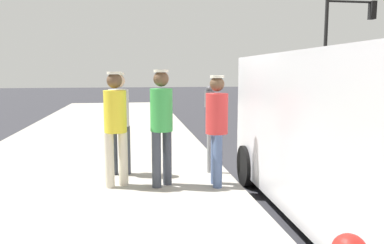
% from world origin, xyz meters
% --- Properties ---
extents(ground_plane, '(80.00, 80.00, 0.00)m').
position_xyz_m(ground_plane, '(0.00, 0.00, 0.00)').
color(ground_plane, '#2D2D33').
extents(sidewalk_slab, '(5.00, 32.00, 0.15)m').
position_xyz_m(sidewalk_slab, '(3.50, 0.00, 0.07)').
color(sidewalk_slab, '#9E998E').
rests_on(sidewalk_slab, ground).
extents(parking_meter_near, '(0.14, 0.18, 1.52)m').
position_xyz_m(parking_meter_near, '(1.35, -0.63, 1.18)').
color(parking_meter_near, gray).
rests_on(parking_meter_near, sidewalk_slab).
extents(pedestrian_in_yellow, '(0.35, 0.34, 1.76)m').
position_xyz_m(pedestrian_in_yellow, '(2.91, -0.04, 1.17)').
color(pedestrian_in_yellow, beige).
rests_on(pedestrian_in_yellow, sidewalk_slab).
extents(pedestrian_in_gray, '(0.36, 0.34, 1.74)m').
position_xyz_m(pedestrian_in_gray, '(2.89, -0.74, 1.15)').
color(pedestrian_in_gray, '#383D47').
rests_on(pedestrian_in_gray, sidewalk_slab).
extents(pedestrian_in_red, '(0.34, 0.36, 1.71)m').
position_xyz_m(pedestrian_in_red, '(1.39, 0.15, 1.13)').
color(pedestrian_in_red, '#4C608C').
rests_on(pedestrian_in_red, sidewalk_slab).
extents(pedestrian_in_green, '(0.34, 0.34, 1.79)m').
position_xyz_m(pedestrian_in_green, '(2.22, 0.05, 1.19)').
color(pedestrian_in_green, '#383D47').
rests_on(pedestrian_in_green, sidewalk_slab).
extents(parked_van, '(2.23, 5.24, 2.15)m').
position_xyz_m(parked_van, '(-0.15, 1.80, 1.15)').
color(parked_van, '#BCBCC1').
rests_on(parked_van, ground).
extents(traffic_light_corner, '(2.48, 0.42, 5.20)m').
position_xyz_m(traffic_light_corner, '(-6.80, -10.60, 3.52)').
color(traffic_light_corner, black).
rests_on(traffic_light_corner, ground).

